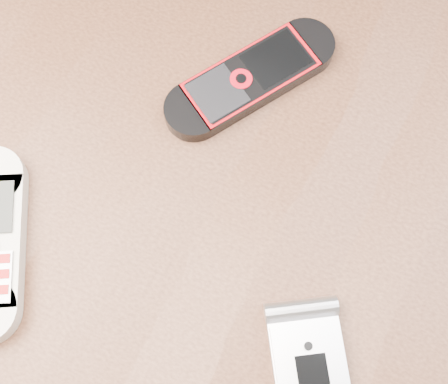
# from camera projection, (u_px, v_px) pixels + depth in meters

# --- Properties ---
(ground) EXTENTS (4.00, 4.00, 0.00)m
(ground) POSITION_uv_depth(u_px,v_px,m) (222.00, 321.00, 1.21)
(ground) COLOR #472B19
(ground) RESTS_ON ground
(table) EXTENTS (1.20, 0.80, 0.75)m
(table) POSITION_uv_depth(u_px,v_px,m) (219.00, 230.00, 0.60)
(table) COLOR black
(table) RESTS_ON ground
(nokia_black_red) EXTENTS (0.13, 0.16, 0.02)m
(nokia_black_red) POSITION_uv_depth(u_px,v_px,m) (251.00, 78.00, 0.53)
(nokia_black_red) COLOR black
(nokia_black_red) RESTS_ON table
(motorola_razr) EXTENTS (0.10, 0.12, 0.02)m
(motorola_razr) POSITION_uv_depth(u_px,v_px,m) (312.00, 375.00, 0.45)
(motorola_razr) COLOR silver
(motorola_razr) RESTS_ON table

